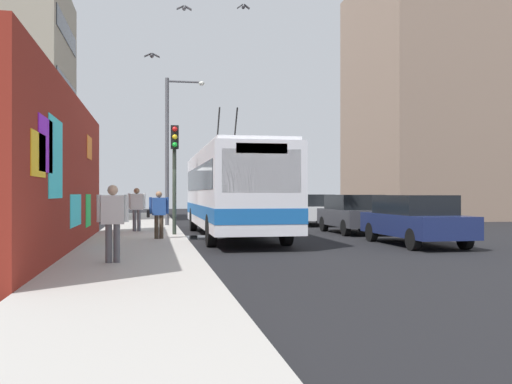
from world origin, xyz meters
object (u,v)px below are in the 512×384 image
pedestrian_midblock (137,206)px  pedestrian_at_curb (159,211)px  traffic_light (175,161)px  parked_car_navy (414,219)px  street_lamp (171,141)px  parked_car_dark_gray (354,213)px  city_bus (232,189)px  pedestrian_near_wall (113,217)px  parked_car_white (312,209)px

pedestrian_midblock → pedestrian_at_curb: (-3.76, -0.80, -0.10)m
traffic_light → parked_car_navy: bearing=-117.7°
pedestrian_midblock → street_lamp: 5.26m
parked_car_dark_gray → parked_car_navy: bearing=-180.0°
parked_car_navy → traffic_light: (3.87, 7.35, 1.98)m
city_bus → pedestrian_near_wall: (-8.31, 3.78, -0.67)m
city_bus → pedestrian_at_curb: bearing=126.4°
parked_car_dark_gray → pedestrian_at_curb: bearing=111.5°
parked_car_dark_gray → parked_car_white: same height
traffic_light → street_lamp: (6.21, -0.10, 1.29)m
pedestrian_midblock → parked_car_dark_gray: bearing=-94.1°
parked_car_white → traffic_light: traffic_light is taller
parked_car_dark_gray → traffic_light: bearing=101.4°
parked_car_navy → pedestrian_at_curb: pedestrian_at_curb is taller
city_bus → pedestrian_near_wall: 9.16m
pedestrian_at_curb → pedestrian_midblock: bearing=12.0°
pedestrian_at_curb → street_lamp: (7.86, -0.69, 3.06)m
parked_car_dark_gray → pedestrian_at_curb: 8.53m
parked_car_white → street_lamp: bearing=100.5°
parked_car_navy → parked_car_dark_gray: bearing=0.0°
parked_car_dark_gray → traffic_light: 7.75m
parked_car_white → street_lamp: 8.07m
traffic_light → pedestrian_at_curb: bearing=160.5°
parked_car_dark_gray → pedestrian_at_curb: pedestrian_at_curb is taller
city_bus → pedestrian_near_wall: city_bus is taller
parked_car_navy → pedestrian_at_curb: size_ratio=2.99×
parked_car_navy → pedestrian_at_curb: 8.24m
parked_car_navy → street_lamp: (10.07, 7.25, 3.27)m
street_lamp → pedestrian_near_wall: bearing=173.0°
pedestrian_near_wall → street_lamp: 14.57m
parked_car_white → pedestrian_at_curb: 12.16m
parked_car_dark_gray → pedestrian_at_curb: size_ratio=2.66×
parked_car_navy → traffic_light: 8.54m
parked_car_navy → parked_car_white: size_ratio=1.05×
parked_car_white → pedestrian_at_curb: bearing=139.2°
parked_car_dark_gray → pedestrian_near_wall: pedestrian_near_wall is taller
parked_car_white → street_lamp: street_lamp is taller
parked_car_navy → street_lamp: 12.83m
parked_car_navy → pedestrian_midblock: 10.59m
parked_car_navy → pedestrian_at_curb: (2.21, 7.93, 0.21)m
pedestrian_midblock → parked_car_navy: bearing=-124.4°
city_bus → pedestrian_midblock: city_bus is taller
parked_car_dark_gray → parked_car_white: 6.08m
city_bus → parked_car_dark_gray: (1.12, -5.20, -0.97)m
pedestrian_near_wall → street_lamp: bearing=-7.0°
street_lamp → pedestrian_at_curb: bearing=175.0°
city_bus → traffic_light: 2.40m
city_bus → pedestrian_midblock: bearing=63.7°
pedestrian_at_curb → street_lamp: 8.46m
pedestrian_near_wall → parked_car_navy: bearing=-65.6°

